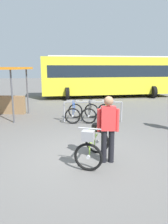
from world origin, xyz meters
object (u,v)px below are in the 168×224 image
racked_bike_blue (74,112)px  racked_bike_yellow (106,112)px  featured_bicycle (92,145)px  bus_distant (107,74)px  racked_bike_black (90,112)px  person_with_featured_bike (108,127)px

racked_bike_blue → racked_bike_yellow: same height
featured_bicycle → bus_distant: (2.74, 11.42, 1.30)m
racked_bike_blue → racked_bike_black: same height
racked_bike_black → racked_bike_yellow: size_ratio=1.07×
person_with_featured_bike → featured_bicycle: bearing=-178.6°
person_with_featured_bike → racked_bike_yellow: bearing=78.9°
featured_bicycle → racked_bike_blue: bearing=93.2°
racked_bike_black → person_with_featured_bike: 4.11m
racked_bike_black → racked_bike_yellow: 0.70m
racked_bike_black → person_with_featured_bike: bearing=-91.3°
person_with_featured_bike → bus_distant: bus_distant is taller
racked_bike_blue → racked_bike_yellow: 1.40m
racked_bike_yellow → bus_distant: bus_distant is taller
racked_bike_blue → person_with_featured_bike: (0.61, -4.14, 0.54)m
racked_bike_blue → person_with_featured_bike: size_ratio=0.73×
racked_bike_blue → featured_bicycle: size_ratio=0.96×
featured_bicycle → bus_distant: bus_distant is taller
racked_bike_yellow → person_with_featured_bike: 4.11m
bus_distant → racked_bike_blue: bearing=-112.2°
racked_bike_yellow → person_with_featured_bike: (-0.79, -4.00, 0.54)m
racked_bike_blue → bus_distant: (2.97, 7.27, 1.37)m
racked_bike_blue → racked_bike_black: size_ratio=0.99×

